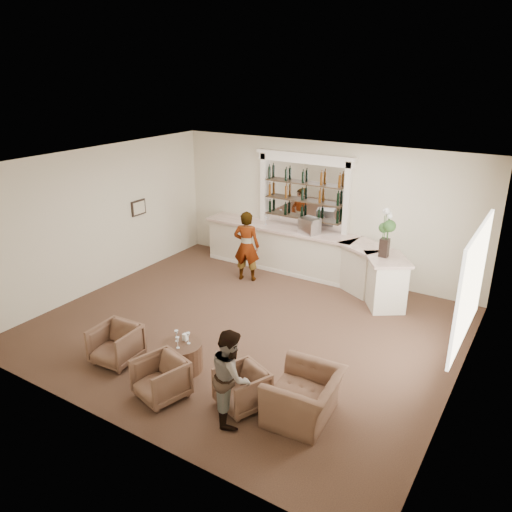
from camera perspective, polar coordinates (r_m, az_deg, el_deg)
The scene contains 19 objects.
ground at distance 10.21m, azimuth -1.13°, elevation -8.12°, with size 8.00×8.00×0.00m, color brown.
room_shell at distance 9.80m, azimuth 1.85°, elevation 5.43°, with size 8.04×7.02×3.32m.
bar_counter at distance 12.42m, azimuth 5.76°, elevation 0.13°, with size 5.72×1.80×1.14m.
back_bar_alcove at distance 12.49m, azimuth 5.46°, elevation 7.26°, with size 2.64×0.25×3.00m.
cocktail_table at distance 8.88m, azimuth -8.47°, elevation -11.30°, with size 0.72×0.72×0.50m, color #513023.
sommelier at distance 12.08m, azimuth -1.09°, elevation 1.14°, with size 0.64×0.42×1.74m, color gray.
guest at distance 7.45m, azimuth -2.86°, elevation -13.50°, with size 0.72×0.56×1.48m, color gray.
armchair_left at distance 9.28m, azimuth -15.70°, elevation -9.70°, with size 0.74×0.76×0.69m, color brown.
armchair_center at distance 8.23m, azimuth -10.82°, elevation -13.60°, with size 0.72×0.74×0.67m, color brown.
armchair_right at distance 7.91m, azimuth -1.61°, elevation -14.90°, with size 0.69×0.71×0.65m, color brown.
armchair_far at distance 7.70m, azimuth 5.49°, elevation -15.69°, with size 1.13×0.99×0.74m, color brown.
espresso_machine at distance 12.16m, azimuth 6.14°, elevation 3.45°, with size 0.44×0.37×0.39m, color #ACADB1.
flower_vase at distance 10.81m, azimuth 14.63°, elevation 2.92°, with size 0.28×0.28×1.07m.
wine_glass_bar_left at distance 12.82m, azimuth 1.12°, elevation 4.07°, with size 0.07×0.07×0.21m, color white, non-canonical shape.
wine_glass_bar_right at distance 12.17m, azimuth 6.37°, elevation 3.02°, with size 0.07×0.07×0.21m, color white, non-canonical shape.
wine_glass_tbl_a at distance 8.79m, azimuth -9.07°, elevation -9.01°, with size 0.07×0.07×0.21m, color white, non-canonical shape.
wine_glass_tbl_b at distance 8.69m, azimuth -7.74°, elevation -9.28°, with size 0.07×0.07×0.21m, color white, non-canonical shape.
wine_glass_tbl_c at distance 8.59m, azimuth -8.95°, elevation -9.74°, with size 0.07×0.07×0.21m, color white, non-canonical shape.
napkin_holder at distance 8.82m, azimuth -8.08°, elevation -9.15°, with size 0.08×0.08×0.12m, color white.
Camera 1 is at (4.89, -7.48, 4.94)m, focal length 35.00 mm.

